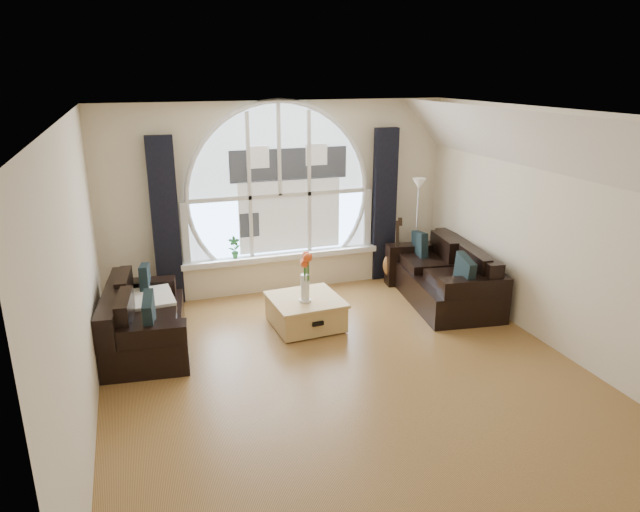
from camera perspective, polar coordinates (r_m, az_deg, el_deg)
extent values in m
cube|color=brown|center=(6.23, 2.68, -11.69)|extent=(5.00, 5.50, 0.01)
cube|color=silver|center=(5.43, 3.11, 13.90)|extent=(5.00, 5.50, 0.01)
cube|color=beige|center=(8.22, -4.12, 5.79)|extent=(5.00, 0.01, 2.70)
cube|color=beige|center=(3.49, 19.90, -13.03)|extent=(5.00, 0.01, 2.70)
cube|color=beige|center=(5.35, -22.95, -2.41)|extent=(0.01, 5.50, 2.70)
cube|color=beige|center=(6.97, 22.44, 2.19)|extent=(0.01, 5.50, 2.70)
cube|color=silver|center=(6.59, 21.46, 10.38)|extent=(0.92, 5.50, 0.72)
cube|color=silver|center=(8.14, -4.11, 7.64)|extent=(2.60, 0.06, 2.15)
cube|color=white|center=(8.35, -3.81, 0.01)|extent=(2.90, 0.22, 0.08)
cube|color=white|center=(8.11, -4.05, 7.60)|extent=(2.76, 0.08, 2.15)
cube|color=silver|center=(8.19, -3.04, 6.83)|extent=(1.70, 0.02, 1.50)
cube|color=black|center=(7.92, -15.15, 3.23)|extent=(0.35, 0.12, 2.30)
cube|color=black|center=(8.68, 6.43, 5.03)|extent=(0.35, 0.12, 2.30)
cube|color=black|center=(6.94, -17.11, -5.59)|extent=(1.01, 1.74, 0.74)
cube|color=black|center=(8.07, 12.12, -1.83)|extent=(1.13, 1.91, 0.80)
cube|color=tan|center=(7.22, -1.45, -5.46)|extent=(0.91, 0.91, 0.42)
cube|color=silver|center=(7.08, -16.69, -4.22)|extent=(0.60, 0.60, 0.10)
cube|color=white|center=(6.92, -1.52, -1.56)|extent=(0.24, 0.24, 0.70)
cube|color=#B2B2B2|center=(8.64, 9.59, 2.43)|extent=(0.24, 0.24, 1.60)
cube|color=brown|center=(8.59, 7.52, 0.54)|extent=(0.41, 0.33, 1.06)
imported|color=#1E6023|center=(8.15, -8.54, 0.85)|extent=(0.17, 0.12, 0.32)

